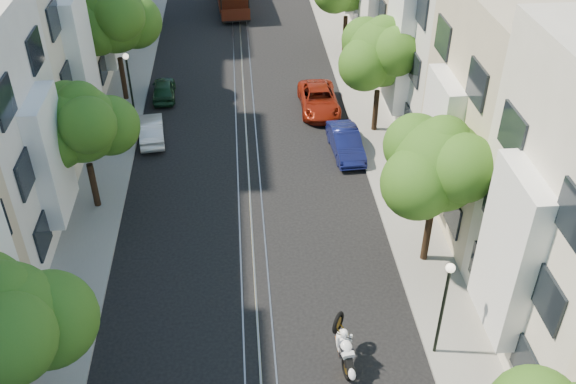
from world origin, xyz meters
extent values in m
plane|color=black|center=(0.00, 28.00, 0.00)|extent=(200.00, 200.00, 0.00)
cube|color=gray|center=(7.25, 28.00, 0.06)|extent=(2.50, 80.00, 0.12)
cube|color=gray|center=(-7.25, 28.00, 0.06)|extent=(2.50, 80.00, 0.12)
cube|color=gray|center=(-0.55, 28.00, 0.01)|extent=(0.06, 80.00, 0.02)
cube|color=gray|center=(0.00, 28.00, 0.01)|extent=(0.06, 80.00, 0.02)
cube|color=gray|center=(0.55, 28.00, 0.01)|extent=(0.06, 80.00, 0.02)
cube|color=tan|center=(0.00, 28.00, 0.00)|extent=(0.08, 80.00, 0.01)
cube|color=white|center=(8.20, 4.00, 4.62)|extent=(0.90, 3.04, 6.05)
cube|color=beige|center=(12.00, 12.00, 5.00)|extent=(7.00, 8.00, 10.00)
cube|color=white|center=(8.20, 12.00, 4.20)|extent=(0.90, 3.04, 5.50)
cube|color=silver|center=(12.00, 20.00, 6.00)|extent=(7.00, 8.00, 12.00)
cube|color=white|center=(8.20, 20.00, 5.04)|extent=(0.90, 3.04, 6.60)
cube|color=#C6B28C|center=(12.00, 28.00, 4.50)|extent=(7.00, 8.00, 9.00)
cube|color=white|center=(8.20, 28.00, 3.78)|extent=(0.90, 3.04, 4.95)
cube|color=white|center=(-8.20, 12.00, 4.12)|extent=(0.90, 3.04, 5.39)
cube|color=white|center=(-8.20, 20.00, 4.94)|extent=(0.90, 3.04, 6.47)
cube|color=silver|center=(-12.00, 28.00, 4.41)|extent=(7.00, 8.00, 8.82)
cube|color=white|center=(-8.20, 28.00, 3.70)|extent=(0.90, 3.04, 4.85)
cylinder|color=black|center=(7.20, 9.00, 1.34)|extent=(0.30, 0.30, 2.45)
sphere|color=#2C5A16|center=(7.20, 9.00, 4.81)|extent=(3.64, 3.64, 3.64)
sphere|color=#2C5A16|center=(8.30, 9.50, 4.41)|extent=(2.91, 2.91, 2.91)
sphere|color=#2C5A16|center=(6.25, 8.30, 4.51)|extent=(2.84, 2.84, 2.84)
sphere|color=#2C5A16|center=(7.30, 9.10, 5.71)|extent=(2.18, 2.18, 2.18)
cylinder|color=black|center=(7.20, 20.00, 1.31)|extent=(0.30, 0.30, 2.38)
sphere|color=#2C5A16|center=(7.20, 20.00, 4.68)|extent=(3.54, 3.54, 3.54)
sphere|color=#2C5A16|center=(8.30, 20.50, 4.28)|extent=(2.83, 2.83, 2.83)
sphere|color=#2C5A16|center=(6.25, 19.30, 4.38)|extent=(2.76, 2.76, 2.76)
sphere|color=#2C5A16|center=(7.30, 20.10, 5.58)|extent=(2.12, 2.12, 2.12)
cylinder|color=black|center=(7.20, 31.00, 1.38)|extent=(0.30, 0.30, 2.52)
sphere|color=#2C5A16|center=(-7.20, 2.00, 4.81)|extent=(3.64, 3.64, 3.64)
sphere|color=#2C5A16|center=(-6.10, 2.50, 4.41)|extent=(2.91, 2.91, 2.91)
cylinder|color=black|center=(-7.20, 14.00, 1.26)|extent=(0.30, 0.30, 2.27)
sphere|color=#2C5A16|center=(-7.20, 14.00, 4.47)|extent=(3.38, 3.38, 3.38)
sphere|color=#2C5A16|center=(-6.10, 14.50, 4.07)|extent=(2.70, 2.70, 2.70)
sphere|color=#2C5A16|center=(-8.15, 13.30, 4.17)|extent=(2.64, 2.64, 2.64)
sphere|color=#2C5A16|center=(-7.10, 14.10, 5.38)|extent=(2.03, 2.03, 2.03)
cylinder|color=black|center=(-7.20, 25.00, 1.43)|extent=(0.30, 0.30, 2.62)
sphere|color=#2C5A16|center=(-7.20, 25.00, 5.14)|extent=(3.90, 3.90, 3.90)
sphere|color=#2C5A16|center=(-6.10, 25.50, 4.74)|extent=(3.12, 3.12, 3.12)
sphere|color=#2C5A16|center=(-8.15, 24.30, 4.84)|extent=(3.04, 3.04, 3.04)
sphere|color=#2C5A16|center=(-7.10, 25.10, 6.04)|extent=(2.34, 2.34, 2.34)
cylinder|color=black|center=(-7.20, 36.00, 1.31)|extent=(0.30, 0.30, 2.38)
cylinder|color=black|center=(6.30, 4.00, 2.12)|extent=(0.12, 0.12, 4.00)
sphere|color=#FFF2CC|center=(6.30, 4.00, 4.12)|extent=(0.32, 0.32, 0.32)
cylinder|color=black|center=(-6.30, 22.00, 2.12)|extent=(0.12, 0.12, 4.00)
sphere|color=#FFF2CC|center=(-6.30, 22.00, 4.12)|extent=(0.32, 0.32, 0.32)
torus|color=black|center=(2.98, 3.29, 0.35)|extent=(0.28, 0.87, 0.86)
torus|color=black|center=(2.82, 4.50, 1.35)|extent=(0.56, 0.79, 0.84)
ellipsoid|color=white|center=(2.91, 3.80, 1.03)|extent=(0.66, 1.22, 1.10)
ellipsoid|color=white|center=(2.96, 3.48, 1.20)|extent=(0.51, 0.69, 0.62)
cube|color=black|center=(3.02, 3.06, 0.88)|extent=(0.32, 0.59, 0.49)
cube|color=silver|center=(2.96, 3.45, 1.11)|extent=(0.46, 0.67, 0.27)
sphere|color=black|center=(2.91, 3.82, 1.17)|extent=(0.30, 0.30, 0.30)
cube|color=black|center=(-0.50, 40.64, 0.43)|extent=(2.69, 7.82, 0.29)
imported|color=#0E1346|center=(5.22, 17.76, 0.66)|extent=(1.66, 4.10, 1.32)
imported|color=maroon|center=(4.40, 22.76, 0.66)|extent=(2.20, 4.75, 1.32)
imported|color=silver|center=(-5.19, 20.10, 0.60)|extent=(1.70, 3.77, 1.20)
imported|color=#15351F|center=(-4.89, 25.10, 0.58)|extent=(1.54, 3.47, 1.16)
camera|label=1|loc=(-0.25, -11.02, 18.20)|focal=40.00mm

